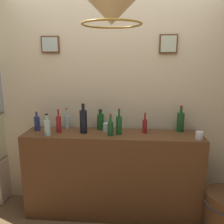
# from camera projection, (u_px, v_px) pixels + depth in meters

# --- Properties ---
(panelled_rear_partition) EXTENTS (3.25, 0.15, 2.87)m
(panelled_rear_partition) POSITION_uv_depth(u_px,v_px,m) (114.00, 82.00, 2.74)
(panelled_rear_partition) COLOR beige
(panelled_rear_partition) RESTS_ON ground
(bar_shelf_unit) EXTENTS (1.93, 0.41, 0.97)m
(bar_shelf_unit) POSITION_uv_depth(u_px,v_px,m) (112.00, 174.00, 2.69)
(bar_shelf_unit) COLOR brown
(bar_shelf_unit) RESTS_ON ground
(liquor_bottle_amaro) EXTENTS (0.06, 0.06, 0.23)m
(liquor_bottle_amaro) POSITION_uv_depth(u_px,v_px,m) (47.00, 127.00, 2.50)
(liquor_bottle_amaro) COLOR silver
(liquor_bottle_amaro) RESTS_ON bar_shelf_unit
(liquor_bottle_bourbon) EXTENTS (0.06, 0.06, 0.26)m
(liquor_bottle_bourbon) POSITION_uv_depth(u_px,v_px,m) (59.00, 124.00, 2.60)
(liquor_bottle_bourbon) COLOR maroon
(liquor_bottle_bourbon) RESTS_ON bar_shelf_unit
(liquor_bottle_tequila) EXTENTS (0.05, 0.05, 0.24)m
(liquor_bottle_tequila) POSITION_uv_depth(u_px,v_px,m) (67.00, 121.00, 2.76)
(liquor_bottle_tequila) COLOR #A2CED2
(liquor_bottle_tequila) RESTS_ON bar_shelf_unit
(liquor_bottle_mezcal) EXTENTS (0.05, 0.05, 0.24)m
(liquor_bottle_mezcal) POSITION_uv_depth(u_px,v_px,m) (145.00, 126.00, 2.58)
(liquor_bottle_mezcal) COLOR maroon
(liquor_bottle_mezcal) RESTS_ON bar_shelf_unit
(liquor_bottle_vodka) EXTENTS (0.08, 0.08, 0.23)m
(liquor_bottle_vodka) POSITION_uv_depth(u_px,v_px,m) (100.00, 121.00, 2.71)
(liquor_bottle_vodka) COLOR #174E20
(liquor_bottle_vodka) RESTS_ON bar_shelf_unit
(liquor_bottle_rum) EXTENTS (0.06, 0.06, 0.23)m
(liquor_bottle_rum) POSITION_uv_depth(u_px,v_px,m) (110.00, 128.00, 2.49)
(liquor_bottle_rum) COLOR #1B5325
(liquor_bottle_rum) RESTS_ON bar_shelf_unit
(liquor_bottle_scotch) EXTENTS (0.06, 0.06, 0.22)m
(liquor_bottle_scotch) POSITION_uv_depth(u_px,v_px,m) (37.00, 123.00, 2.68)
(liquor_bottle_scotch) COLOR navy
(liquor_bottle_scotch) RESTS_ON bar_shelf_unit
(liquor_bottle_gin) EXTENTS (0.08, 0.08, 0.29)m
(liquor_bottle_gin) POSITION_uv_depth(u_px,v_px,m) (180.00, 122.00, 2.62)
(liquor_bottle_gin) COLOR #184B25
(liquor_bottle_gin) RESTS_ON bar_shelf_unit
(liquor_bottle_whiskey) EXTENTS (0.06, 0.06, 0.28)m
(liquor_bottle_whiskey) POSITION_uv_depth(u_px,v_px,m) (119.00, 125.00, 2.54)
(liquor_bottle_whiskey) COLOR #185824
(liquor_bottle_whiskey) RESTS_ON bar_shelf_unit
(liquor_bottle_vermouth) EXTENTS (0.08, 0.08, 0.32)m
(liquor_bottle_vermouth) POSITION_uv_depth(u_px,v_px,m) (83.00, 121.00, 2.57)
(liquor_bottle_vermouth) COLOR black
(liquor_bottle_vermouth) RESTS_ON bar_shelf_unit
(glass_tumbler_rocks) EXTENTS (0.08, 0.08, 0.08)m
(glass_tumbler_rocks) POSITION_uv_depth(u_px,v_px,m) (199.00, 135.00, 2.38)
(glass_tumbler_rocks) COLOR silver
(glass_tumbler_rocks) RESTS_ON bar_shelf_unit
(glass_tumbler_highball) EXTENTS (0.06, 0.06, 0.10)m
(glass_tumbler_highball) POSITION_uv_depth(u_px,v_px,m) (106.00, 127.00, 2.64)
(glass_tumbler_highball) COLOR silver
(glass_tumbler_highball) RESTS_ON bar_shelf_unit
(pendant_lamp) EXTENTS (0.44, 0.44, 0.61)m
(pendant_lamp) POSITION_uv_depth(u_px,v_px,m) (112.00, 10.00, 1.67)
(pendant_lamp) COLOR beige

